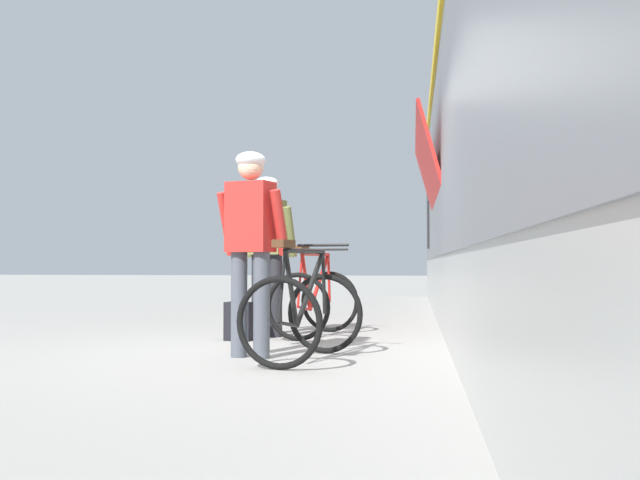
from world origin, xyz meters
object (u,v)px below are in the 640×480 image
Objects in this scene: train_car at (597,145)px; bicycle_near_black at (303,312)px; cyclist_far_in_olive at (267,241)px; cyclist_near_in_red at (251,234)px; backpack_on_platform at (239,321)px; bicycle_far_red at (314,300)px.

train_car is 16.26× the size of bicycle_near_black.
train_car is 3.55m from cyclist_far_in_olive.
bicycle_near_black is at bearing -16.78° from cyclist_near_in_red.
train_car is 4.01m from backpack_on_platform.
backpack_on_platform is (-0.72, -0.51, -0.20)m from bicycle_far_red.
cyclist_far_in_olive is at bearing 172.71° from train_car.
bicycle_near_black is (0.48, -0.14, -0.65)m from cyclist_near_in_red.
cyclist_near_in_red is 1.74m from cyclist_far_in_olive.
cyclist_far_in_olive is (-3.40, 0.44, -0.91)m from train_car.
train_car is at bearing 27.98° from bicycle_near_black.
backpack_on_platform is at bearing 122.17° from bicycle_near_black.
train_car is 3.43m from bicycle_near_black.
cyclist_far_in_olive reaches higher than backpack_on_platform.
bicycle_far_red is at bearing 8.44° from cyclist_far_in_olive.
train_car is 3.32m from bicycle_far_red.
bicycle_near_black is 1.95m from bicycle_far_red.
bicycle_near_black is 3.00× the size of backpack_on_platform.
train_car is at bearing 8.55° from backpack_on_platform.
backpack_on_platform is (-0.90, 1.44, -0.20)m from bicycle_near_black.
backpack_on_platform is at bearing -144.80° from bicycle_far_red.
cyclist_near_in_red is at bearing -82.67° from cyclist_far_in_olive.
train_car reaches higher than bicycle_far_red.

